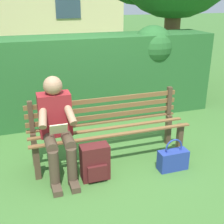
# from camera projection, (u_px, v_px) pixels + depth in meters

# --- Properties ---
(ground) EXTENTS (60.00, 60.00, 0.00)m
(ground) POSITION_uv_depth(u_px,v_px,m) (110.00, 159.00, 3.94)
(ground) COLOR #3D6B2D
(park_bench) EXTENTS (2.05, 0.48, 0.85)m
(park_bench) POSITION_uv_depth(u_px,v_px,m) (108.00, 125.00, 3.84)
(park_bench) COLOR #4C3828
(park_bench) RESTS_ON ground
(person_seated) EXTENTS (0.44, 0.73, 1.19)m
(person_seated) POSITION_uv_depth(u_px,v_px,m) (57.00, 125.00, 3.42)
(person_seated) COLOR maroon
(person_seated) RESTS_ON ground
(hedge_backdrop) EXTENTS (5.23, 0.88, 1.57)m
(hedge_backdrop) POSITION_uv_depth(u_px,v_px,m) (67.00, 76.00, 5.00)
(hedge_backdrop) COLOR #265B28
(hedge_backdrop) RESTS_ON ground
(backpack) EXTENTS (0.33, 0.25, 0.44)m
(backpack) POSITION_uv_depth(u_px,v_px,m) (95.00, 163.00, 3.44)
(backpack) COLOR #4C1919
(backpack) RESTS_ON ground
(handbag) EXTENTS (0.37, 0.16, 0.42)m
(handbag) POSITION_uv_depth(u_px,v_px,m) (173.00, 159.00, 3.66)
(handbag) COLOR navy
(handbag) RESTS_ON ground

